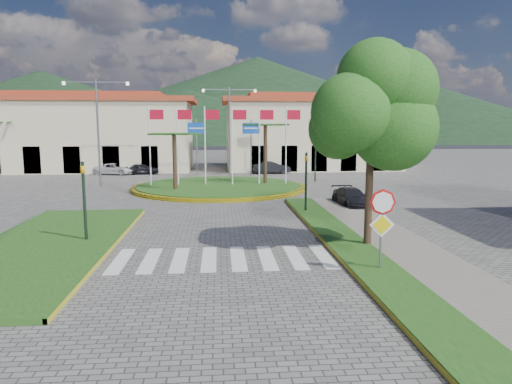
{
  "coord_description": "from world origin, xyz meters",
  "views": [
    {
      "loc": [
        -0.05,
        -11.28,
        4.5
      ],
      "look_at": [
        1.55,
        8.0,
        1.74
      ],
      "focal_mm": 32.0,
      "sensor_mm": 36.0,
      "label": 1
    }
  ],
  "objects": [
    {
      "name": "traffic_light_right",
      "position": [
        4.5,
        12.0,
        1.94
      ],
      "size": [
        0.15,
        0.18,
        3.2
      ],
      "color": "black",
      "rests_on": "ground"
    },
    {
      "name": "hill_far_mid",
      "position": [
        15.0,
        160.0,
        15.0
      ],
      "size": [
        180.0,
        180.0,
        30.0
      ],
      "primitive_type": "cone",
      "color": "black",
      "rests_on": "ground"
    },
    {
      "name": "crosswalk",
      "position": [
        0.0,
        4.0,
        0.01
      ],
      "size": [
        8.0,
        3.0,
        0.01
      ],
      "primitive_type": "cube",
      "color": "silver",
      "rests_on": "ground"
    },
    {
      "name": "building_left",
      "position": [
        -14.0,
        38.0,
        3.9
      ],
      "size": [
        23.32,
        9.54,
        8.05
      ],
      "color": "beige",
      "rests_on": "ground"
    },
    {
      "name": "verge_right",
      "position": [
        4.8,
        2.0,
        0.09
      ],
      "size": [
        1.6,
        28.0,
        0.18
      ],
      "primitive_type": "cube",
      "color": "#194413",
      "rests_on": "ground"
    },
    {
      "name": "roundabout_island",
      "position": [
        0.0,
        22.0,
        0.17
      ],
      "size": [
        12.7,
        12.7,
        6.0
      ],
      "color": "yellow",
      "rests_on": "ground"
    },
    {
      "name": "hill_far_east",
      "position": [
        70.0,
        135.0,
        9.0
      ],
      "size": [
        120.0,
        120.0,
        18.0
      ],
      "primitive_type": "cone",
      "color": "black",
      "rests_on": "ground"
    },
    {
      "name": "deciduous_tree",
      "position": [
        5.5,
        5.0,
        5.18
      ],
      "size": [
        3.6,
        3.6,
        6.8
      ],
      "color": "black",
      "rests_on": "ground"
    },
    {
      "name": "direction_sign_west",
      "position": [
        -2.0,
        30.97,
        3.53
      ],
      "size": [
        1.6,
        0.14,
        5.2
      ],
      "color": "slate",
      "rests_on": "ground"
    },
    {
      "name": "traffic_light_left",
      "position": [
        -5.2,
        6.5,
        1.94
      ],
      "size": [
        0.15,
        0.18,
        3.2
      ],
      "color": "black",
      "rests_on": "ground"
    },
    {
      "name": "street_lamp_centre",
      "position": [
        1.0,
        30.0,
        4.5
      ],
      "size": [
        4.8,
        0.16,
        8.0
      ],
      "color": "slate",
      "rests_on": "ground"
    },
    {
      "name": "ground",
      "position": [
        0.0,
        0.0,
        0.0
      ],
      "size": [
        160.0,
        160.0,
        0.0
      ],
      "primitive_type": "plane",
      "color": "#5C5A57",
      "rests_on": "ground"
    },
    {
      "name": "sidewalk_right",
      "position": [
        6.0,
        2.0,
        0.07
      ],
      "size": [
        4.0,
        28.0,
        0.15
      ],
      "primitive_type": "cube",
      "color": "gray",
      "rests_on": "ground"
    },
    {
      "name": "building_right",
      "position": [
        10.0,
        38.0,
        3.9
      ],
      "size": [
        19.08,
        9.54,
        8.05
      ],
      "color": "beige",
      "rests_on": "ground"
    },
    {
      "name": "stop_sign",
      "position": [
        4.9,
        1.96,
        1.79
      ],
      "size": [
        0.8,
        0.11,
        2.65
      ],
      "color": "slate",
      "rests_on": "ground"
    },
    {
      "name": "car_dark_a",
      "position": [
        -7.36,
        33.31,
        0.52
      ],
      "size": [
        3.23,
        1.69,
        1.05
      ],
      "primitive_type": "imported",
      "rotation": [
        0.0,
        0.0,
        1.72
      ],
      "color": "black",
      "rests_on": "ground"
    },
    {
      "name": "direction_sign_east",
      "position": [
        3.0,
        30.97,
        3.53
      ],
      "size": [
        1.6,
        0.14,
        5.2
      ],
      "color": "slate",
      "rests_on": "ground"
    },
    {
      "name": "median_left",
      "position": [
        -6.5,
        6.0,
        0.09
      ],
      "size": [
        5.0,
        14.0,
        0.18
      ],
      "primitive_type": "cube",
      "color": "#194413",
      "rests_on": "ground"
    },
    {
      "name": "street_lamp_west",
      "position": [
        -9.0,
        24.0,
        4.5
      ],
      "size": [
        4.8,
        0.16,
        8.0
      ],
      "color": "slate",
      "rests_on": "ground"
    },
    {
      "name": "traffic_light_far",
      "position": [
        8.0,
        26.0,
        1.94
      ],
      "size": [
        0.18,
        0.15,
        3.2
      ],
      "color": "black",
      "rests_on": "ground"
    },
    {
      "name": "car_dark_b",
      "position": [
        5.15,
        32.83,
        0.6
      ],
      "size": [
        3.72,
        1.57,
        1.19
      ],
      "primitive_type": "imported",
      "rotation": [
        0.0,
        0.0,
        1.66
      ],
      "color": "black",
      "rests_on": "ground"
    },
    {
      "name": "hill_near_back",
      "position": [
        -10.0,
        130.0,
        8.0
      ],
      "size": [
        110.0,
        110.0,
        16.0
      ],
      "primitive_type": "cone",
      "color": "black",
      "rests_on": "ground"
    },
    {
      "name": "hill_far_west",
      "position": [
        -55.0,
        140.0,
        11.0
      ],
      "size": [
        140.0,
        140.0,
        22.0
      ],
      "primitive_type": "cone",
      "color": "black",
      "rests_on": "ground"
    },
    {
      "name": "car_side_right",
      "position": [
        7.51,
        13.88,
        0.53
      ],
      "size": [
        1.71,
        3.72,
        1.05
      ],
      "primitive_type": "imported",
      "rotation": [
        0.0,
        0.0,
        0.06
      ],
      "color": "black",
      "rests_on": "ground"
    },
    {
      "name": "white_van",
      "position": [
        -9.97,
        33.14,
        0.53
      ],
      "size": [
        4.11,
        2.56,
        1.06
      ],
      "primitive_type": "imported",
      "rotation": [
        0.0,
        0.0,
        1.35
      ],
      "color": "silver",
      "rests_on": "ground"
    }
  ]
}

